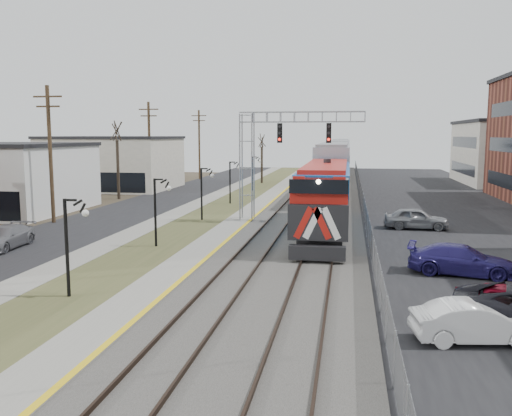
# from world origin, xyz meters

# --- Properties ---
(ground) EXTENTS (160.00, 160.00, 0.00)m
(ground) POSITION_xyz_m (0.00, 0.00, 0.00)
(ground) COLOR #473D2D
(ground) RESTS_ON ground
(street_west) EXTENTS (7.00, 120.00, 0.04)m
(street_west) POSITION_xyz_m (-11.50, 35.00, 0.02)
(street_west) COLOR black
(street_west) RESTS_ON ground
(sidewalk) EXTENTS (2.00, 120.00, 0.08)m
(sidewalk) POSITION_xyz_m (-7.00, 35.00, 0.04)
(sidewalk) COLOR gray
(sidewalk) RESTS_ON ground
(grass_median) EXTENTS (4.00, 120.00, 0.06)m
(grass_median) POSITION_xyz_m (-4.00, 35.00, 0.03)
(grass_median) COLOR #424826
(grass_median) RESTS_ON ground
(platform) EXTENTS (2.00, 120.00, 0.24)m
(platform) POSITION_xyz_m (-1.00, 35.00, 0.12)
(platform) COLOR gray
(platform) RESTS_ON ground
(ballast_bed) EXTENTS (8.00, 120.00, 0.20)m
(ballast_bed) POSITION_xyz_m (4.00, 35.00, 0.10)
(ballast_bed) COLOR #595651
(ballast_bed) RESTS_ON ground
(parking_lot) EXTENTS (16.00, 120.00, 0.04)m
(parking_lot) POSITION_xyz_m (16.00, 35.00, 0.02)
(parking_lot) COLOR black
(parking_lot) RESTS_ON ground
(platform_edge) EXTENTS (0.24, 120.00, 0.01)m
(platform_edge) POSITION_xyz_m (-0.12, 35.00, 0.24)
(platform_edge) COLOR gold
(platform_edge) RESTS_ON platform
(track_near) EXTENTS (1.58, 120.00, 0.15)m
(track_near) POSITION_xyz_m (2.00, 35.00, 0.28)
(track_near) COLOR #2D2119
(track_near) RESTS_ON ballast_bed
(track_far) EXTENTS (1.58, 120.00, 0.15)m
(track_far) POSITION_xyz_m (5.50, 35.00, 0.28)
(track_far) COLOR #2D2119
(track_far) RESTS_ON ballast_bed
(train) EXTENTS (3.00, 85.85, 5.33)m
(train) POSITION_xyz_m (5.50, 59.25, 2.92)
(train) COLOR blue
(train) RESTS_ON ground
(signal_gantry) EXTENTS (9.00, 1.07, 8.15)m
(signal_gantry) POSITION_xyz_m (1.22, 27.99, 5.59)
(signal_gantry) COLOR gray
(signal_gantry) RESTS_ON ground
(lampposts) EXTENTS (0.14, 62.14, 4.00)m
(lampposts) POSITION_xyz_m (-4.00, 18.29, 2.00)
(lampposts) COLOR black
(lampposts) RESTS_ON ground
(utility_poles) EXTENTS (0.28, 80.28, 10.00)m
(utility_poles) POSITION_xyz_m (-14.50, 25.00, 5.00)
(utility_poles) COLOR #4C3823
(utility_poles) RESTS_ON ground
(fence) EXTENTS (0.04, 120.00, 1.60)m
(fence) POSITION_xyz_m (8.20, 35.00, 0.80)
(fence) COLOR gray
(fence) RESTS_ON ground
(bare_trees) EXTENTS (12.30, 42.30, 5.95)m
(bare_trees) POSITION_xyz_m (-12.66, 38.91, 2.70)
(bare_trees) COLOR #382D23
(bare_trees) RESTS_ON ground
(car_lot_b) EXTENTS (4.06, 1.94, 1.28)m
(car_lot_b) POSITION_xyz_m (10.95, 5.69, 0.64)
(car_lot_b) COLOR white
(car_lot_b) RESTS_ON ground
(car_lot_d) EXTENTS (5.08, 2.79, 1.40)m
(car_lot_d) POSITION_xyz_m (12.20, 14.29, 0.70)
(car_lot_d) COLOR navy
(car_lot_d) RESTS_ON ground
(car_lot_e) EXTENTS (4.37, 1.87, 1.47)m
(car_lot_e) POSITION_xyz_m (11.59, 26.67, 0.74)
(car_lot_e) COLOR gray
(car_lot_e) RESTS_ON ground
(car_street_b) EXTENTS (2.09, 4.52, 1.28)m
(car_street_b) POSITION_xyz_m (-12.32, 16.08, 0.64)
(car_street_b) COLOR slate
(car_street_b) RESTS_ON ground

